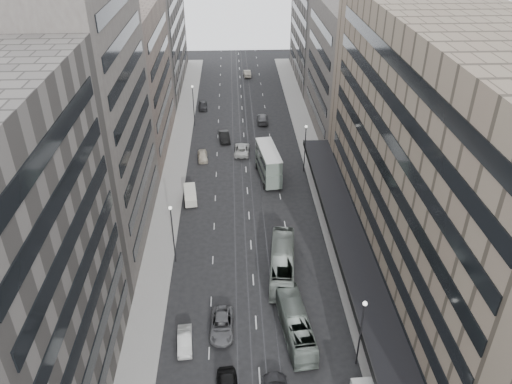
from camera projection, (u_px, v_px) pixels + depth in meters
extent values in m
plane|color=black|center=(256.00, 329.00, 53.63)|extent=(220.00, 220.00, 0.00)
cube|color=gray|center=(315.00, 163.00, 86.13)|extent=(4.00, 125.00, 0.15)
cube|color=gray|center=(176.00, 166.00, 85.14)|extent=(4.00, 125.00, 0.15)
cube|color=#766856|center=(452.00, 167.00, 53.59)|extent=(15.00, 60.00, 30.00)
cube|color=black|center=(354.00, 251.00, 58.89)|extent=(4.40, 60.00, 0.50)
cube|color=#4D4743|center=(358.00, 69.00, 92.74)|extent=(15.00, 28.00, 24.00)
cube|color=#625D58|center=(330.00, 22.00, 117.34)|extent=(15.00, 32.00, 28.00)
cube|color=#4D4743|center=(71.00, 117.00, 60.17)|extent=(15.00, 26.00, 34.00)
cube|color=#74655A|center=(118.00, 81.00, 85.57)|extent=(15.00, 28.00, 25.00)
cube|color=#625D58|center=(145.00, 27.00, 113.00)|extent=(15.00, 38.00, 28.00)
cylinder|color=#262628|center=(360.00, 335.00, 47.69)|extent=(0.16, 0.16, 8.00)
sphere|color=silver|center=(365.00, 304.00, 45.57)|extent=(0.44, 0.44, 0.44)
cylinder|color=#262628|center=(305.00, 150.00, 81.87)|extent=(0.16, 0.16, 8.00)
sphere|color=silver|center=(306.00, 127.00, 79.75)|extent=(0.44, 0.44, 0.44)
cylinder|color=#262628|center=(173.00, 236.00, 61.41)|extent=(0.16, 0.16, 8.00)
sphere|color=silver|center=(170.00, 208.00, 59.29)|extent=(0.44, 0.44, 0.44)
cylinder|color=#262628|center=(194.00, 107.00, 98.15)|extent=(0.16, 0.16, 8.00)
sphere|color=silver|center=(192.00, 87.00, 96.03)|extent=(0.44, 0.44, 0.44)
imported|color=gray|center=(295.00, 323.00, 52.42)|extent=(3.54, 10.73, 2.93)
imported|color=gray|center=(282.00, 263.00, 60.70)|extent=(4.09, 12.02, 3.28)
cube|color=slate|center=(268.00, 169.00, 81.01)|extent=(3.80, 9.73, 2.42)
cube|color=slate|center=(269.00, 156.00, 79.83)|extent=(3.70, 9.35, 2.11)
cube|color=silver|center=(269.00, 150.00, 79.26)|extent=(3.80, 9.73, 0.13)
cylinder|color=black|center=(264.00, 186.00, 78.56)|extent=(0.42, 1.08, 1.05)
cylinder|color=black|center=(281.00, 185.00, 78.95)|extent=(0.42, 1.08, 1.05)
cylinder|color=black|center=(257.00, 166.00, 84.31)|extent=(0.42, 1.08, 1.05)
cylinder|color=black|center=(272.00, 165.00, 84.70)|extent=(0.42, 1.08, 1.05)
cube|color=#BAB7A8|center=(190.00, 197.00, 74.97)|extent=(2.19, 4.04, 1.19)
cube|color=silver|center=(190.00, 191.00, 74.42)|extent=(2.14, 3.96, 0.93)
cylinder|color=black|center=(185.00, 206.00, 74.08)|extent=(0.25, 0.63, 0.62)
cylinder|color=black|center=(197.00, 205.00, 74.33)|extent=(0.25, 0.63, 0.62)
cylinder|color=black|center=(184.00, 197.00, 76.23)|extent=(0.25, 0.63, 0.62)
cylinder|color=black|center=(196.00, 196.00, 76.47)|extent=(0.25, 0.63, 0.62)
imported|color=#B8B9B4|center=(185.00, 341.00, 51.38)|extent=(1.77, 4.28, 1.38)
imported|color=#555558|center=(222.00, 325.00, 53.15)|extent=(2.60, 5.45, 1.50)
imported|color=beige|center=(203.00, 156.00, 87.12)|extent=(2.06, 4.37, 1.44)
imported|color=black|center=(224.00, 137.00, 93.71)|extent=(2.34, 5.14, 1.63)
imported|color=#B7B8B3|center=(242.00, 149.00, 89.19)|extent=(2.91, 5.78, 1.57)
imported|color=#59595B|center=(262.00, 119.00, 101.23)|extent=(2.23, 5.34, 1.54)
imported|color=#242426|center=(203.00, 105.00, 107.48)|extent=(2.10, 4.58, 1.52)
imported|color=#BDB29D|center=(247.00, 73.00, 126.43)|extent=(1.92, 4.86, 1.58)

